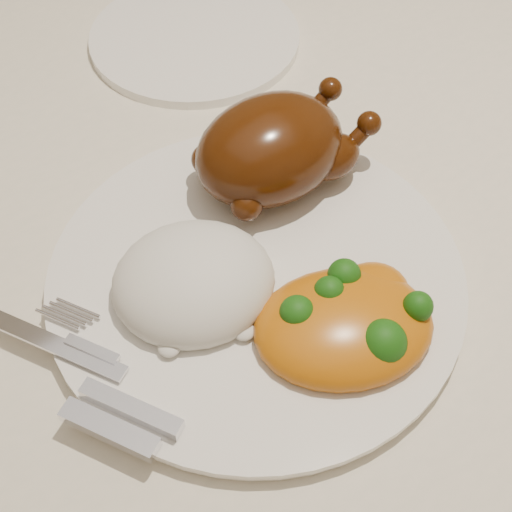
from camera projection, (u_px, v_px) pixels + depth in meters
dining_table at (145, 294)px, 0.65m from camera, size 1.60×0.90×0.76m
tablecloth at (134, 243)px, 0.59m from camera, size 1.73×1.03×0.18m
dinner_plate at (256, 278)px, 0.52m from camera, size 0.38×0.38×0.01m
side_plate at (195, 37)px, 0.71m from camera, size 0.25×0.25×0.01m
roast_chicken at (274, 148)px, 0.54m from camera, size 0.15×0.10×0.08m
rice_mound at (194, 283)px, 0.50m from camera, size 0.15×0.14×0.06m
mac_and_cheese at (347, 322)px, 0.48m from camera, size 0.15×0.14×0.05m
cutlery at (102, 392)px, 0.45m from camera, size 0.07×0.16×0.01m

